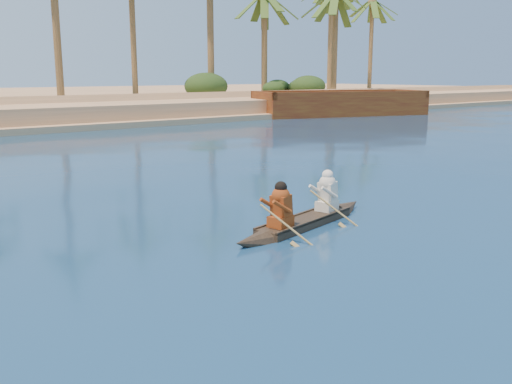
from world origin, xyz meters
TOP-DOWN VIEW (x-y plane):
  - ground at (0.00, 0.00)m, footprint 160.00×160.00m
  - canoe at (2.60, -0.22)m, footprint 4.52×1.58m
  - barge_right at (27.33, 22.00)m, footprint 13.86×8.12m

SIDE VIEW (x-z plane):
  - ground at x=0.00m, z-range 0.00..0.00m
  - canoe at x=2.60m, z-range -0.38..0.86m
  - barge_right at x=27.33m, z-range -0.33..1.86m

